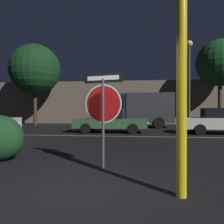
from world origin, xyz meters
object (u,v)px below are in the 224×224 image
Objects in this scene: passing_car_3 at (220,121)px; tree_0 at (35,70)px; tree_1 at (220,63)px; street_lamp at (189,68)px; yellow_pole_right at (182,96)px; passing_car_2 at (110,121)px; delivery_truck at (133,108)px; stop_sign at (103,103)px.

passing_car_3 is 0.57× the size of tree_0.
passing_car_3 is 8.28m from tree_1.
street_lamp is 13.59m from tree_0.
tree_0 reaches higher than yellow_pole_right.
tree_0 is 1.01× the size of tree_1.
tree_1 is (8.65, 6.38, 4.70)m from passing_car_2.
tree_1 is at bearing 68.58° from yellow_pole_right.
passing_car_3 is at bearing -23.77° from tree_0.
tree_1 is at bearing 0.71° from tree_0.
delivery_truck is at bearing 94.11° from yellow_pole_right.
yellow_pole_right is 0.70× the size of passing_car_2.
street_lamp reaches higher than passing_car_2.
street_lamp is at bearing -8.62° from tree_0.
passing_car_3 is at bearing 88.19° from passing_car_2.
stop_sign is 2.12m from yellow_pole_right.
passing_car_2 is at bearing 107.93° from stop_sign.
passing_car_3 is (5.48, 8.11, -0.80)m from stop_sign.
passing_car_2 is 1.06× the size of passing_car_3.
stop_sign is 0.30× the size of tree_1.
stop_sign is at bearing -118.12° from tree_1.
yellow_pole_right reaches higher than stop_sign.
tree_1 reaches higher than stop_sign.
yellow_pole_right is at bearing -19.06° from passing_car_3.
delivery_truck is (1.32, 4.45, 0.88)m from passing_car_2.
street_lamp is at bearing 76.74° from yellow_pole_right.
passing_car_2 is at bearing 103.56° from yellow_pole_right.
yellow_pole_right is at bearing -111.42° from tree_1.
tree_0 is at bearing 171.38° from street_lamp.
street_lamp is 3.87m from tree_1.
stop_sign is at bearing 133.92° from yellow_pole_right.
stop_sign reaches higher than passing_car_2.
delivery_truck reaches higher than stop_sign.
tree_1 is at bearing 73.73° from stop_sign.
stop_sign is 9.82m from passing_car_3.
tree_0 is (-14.17, 6.24, 4.42)m from passing_car_3.
passing_car_3 is at bearing 67.82° from stop_sign.
yellow_pole_right is 10.47m from passing_car_3.
delivery_truck is at bearing -165.25° from tree_1.
yellow_pole_right is 0.42× the size of tree_0.
delivery_truck is (0.45, 12.63, 0.05)m from stop_sign.
stop_sign is at bearing -58.80° from tree_0.
delivery_truck is at bearing -128.43° from passing_car_3.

